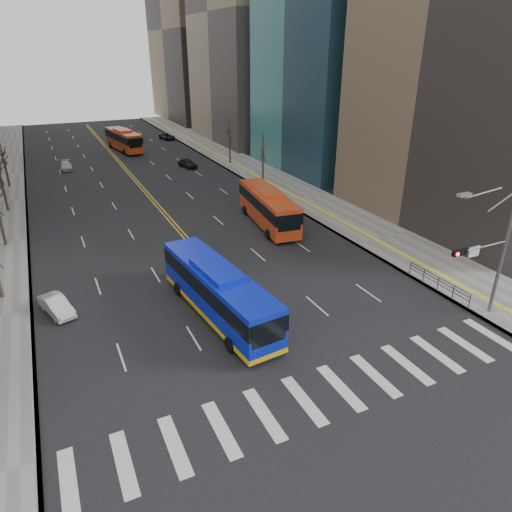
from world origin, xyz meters
TOP-DOWN VIEW (x-y plane):
  - ground at (0.00, 0.00)m, footprint 220.00×220.00m
  - sidewalk_right at (17.50, 45.00)m, footprint 7.00×130.00m
  - sidewalk_left at (-16.50, 45.00)m, footprint 5.00×130.00m
  - crosswalk at (0.00, 0.00)m, footprint 26.70×4.00m
  - centerline at (0.00, 55.00)m, footprint 0.55×100.00m
  - signal_mast at (13.77, 2.00)m, footprint 5.37×0.37m
  - pedestrian_railing at (14.30, 6.00)m, footprint 0.06×6.06m
  - street_trees at (-7.18, 34.55)m, footprint 35.20×47.20m
  - blue_bus at (-2.18, 9.91)m, footprint 4.07×13.12m
  - red_bus_near at (9.02, 24.55)m, footprint 4.20×12.15m
  - red_bus_far at (2.59, 69.82)m, footprint 4.58×12.32m
  - car_white at (-12.42, 15.02)m, footprint 2.42×3.95m
  - car_dark_mid at (9.02, 52.49)m, footprint 2.47×4.21m
  - car_silver at (-8.28, 59.00)m, footprint 1.88×4.31m
  - car_dark_far at (12.50, 77.14)m, footprint 2.78×4.64m

SIDE VIEW (x-z plane):
  - ground at x=0.00m, z-range 0.00..0.00m
  - crosswalk at x=0.00m, z-range 0.00..0.01m
  - centerline at x=0.00m, z-range 0.00..0.01m
  - sidewalk_right at x=17.50m, z-range 0.00..0.15m
  - sidewalk_left at x=-16.50m, z-range 0.00..0.15m
  - car_dark_far at x=12.50m, z-range 0.00..1.21m
  - car_white at x=-12.42m, z-range 0.00..1.23m
  - car_silver at x=-8.28m, z-range 0.00..1.23m
  - car_dark_mid at x=9.02m, z-range 0.00..1.34m
  - pedestrian_railing at x=14.30m, z-range 0.31..1.33m
  - blue_bus at x=-2.18m, z-range 0.09..3.83m
  - red_bus_near at x=9.02m, z-range 0.21..3.96m
  - red_bus_far at x=2.59m, z-range 0.21..4.00m
  - signal_mast at x=13.77m, z-range 0.16..9.55m
  - street_trees at x=-7.18m, z-range 1.07..8.67m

